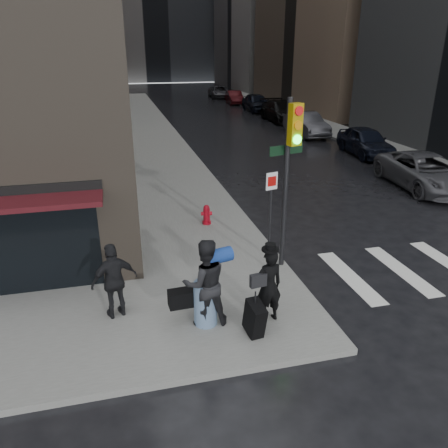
{
  "coord_description": "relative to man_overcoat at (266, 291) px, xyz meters",
  "views": [
    {
      "loc": [
        -2.4,
        -8.37,
        5.85
      ],
      "look_at": [
        0.31,
        2.46,
        1.3
      ],
      "focal_mm": 35.0,
      "sensor_mm": 36.0,
      "label": 1
    }
  ],
  "objects": [
    {
      "name": "traffic_light",
      "position": [
        1.36,
        2.44,
        2.14
      ],
      "size": [
        1.11,
        0.64,
        4.56
      ],
      "rotation": [
        0.0,
        0.0,
        0.26
      ],
      "color": "black",
      "rests_on": "ground"
    },
    {
      "name": "parked_car_6",
      "position": [
        10.11,
        46.5,
        -0.26
      ],
      "size": [
        2.6,
        5.09,
        1.38
      ],
      "primitive_type": "imported",
      "rotation": [
        0.0,
        0.0,
        -0.07
      ],
      "color": "#414146",
      "rests_on": "ground"
    },
    {
      "name": "fire_hydrant",
      "position": [
        -0.04,
        6.04,
        -0.49
      ],
      "size": [
        0.39,
        0.3,
        0.69
      ],
      "rotation": [
        0.0,
        0.0,
        -0.11
      ],
      "color": "#9E0918",
      "rests_on": "ground"
    },
    {
      "name": "man_jeans",
      "position": [
        -1.28,
        0.31,
        0.21
      ],
      "size": [
        1.45,
        0.82,
        2.02
      ],
      "rotation": [
        0.0,
        0.0,
        3.2
      ],
      "color": "black",
      "rests_on": "ground"
    },
    {
      "name": "parked_car_4",
      "position": [
        10.74,
        33.74,
        -0.11
      ],
      "size": [
        2.08,
        4.94,
        1.67
      ],
      "primitive_type": "imported",
      "rotation": [
        0.0,
        0.0,
        -0.02
      ],
      "color": "black",
      "rests_on": "ground"
    },
    {
      "name": "parked_car_0",
      "position": [
        10.25,
        8.22,
        -0.2
      ],
      "size": [
        3.02,
        5.63,
        1.5
      ],
      "primitive_type": "imported",
      "rotation": [
        0.0,
        0.0,
        -0.1
      ],
      "color": "#4D4E52",
      "rests_on": "ground"
    },
    {
      "name": "man_overcoat",
      "position": [
        0.0,
        0.0,
        0.0
      ],
      "size": [
        0.98,
        1.07,
        1.91
      ],
      "rotation": [
        0.0,
        0.0,
        3.28
      ],
      "color": "black",
      "rests_on": "ground"
    },
    {
      "name": "man_greycoat",
      "position": [
        -3.16,
        1.09,
        0.09
      ],
      "size": [
        1.13,
        0.74,
        1.78
      ],
      "rotation": [
        0.0,
        0.0,
        3.46
      ],
      "color": "black",
      "rests_on": "ground"
    },
    {
      "name": "parked_car_1",
      "position": [
        11.12,
        14.6,
        -0.15
      ],
      "size": [
        2.27,
        4.83,
        1.6
      ],
      "primitive_type": "imported",
      "rotation": [
        0.0,
        0.0,
        -0.08
      ],
      "color": "black",
      "rests_on": "ground"
    },
    {
      "name": "parked_car_5",
      "position": [
        10.27,
        40.12,
        -0.26
      ],
      "size": [
        1.82,
        4.29,
        1.38
      ],
      "primitive_type": "imported",
      "rotation": [
        0.0,
        0.0,
        -0.09
      ],
      "color": "#3E0C0F",
      "rests_on": "ground"
    },
    {
      "name": "sidewalk_left",
      "position": [
        -0.46,
        27.66,
        -0.87
      ],
      "size": [
        4.0,
        50.0,
        0.15
      ],
      "primitive_type": "cube",
      "color": "slate",
      "rests_on": "ground"
    },
    {
      "name": "sidewalk_right",
      "position": [
        13.04,
        27.66,
        -0.87
      ],
      "size": [
        3.0,
        50.0,
        0.15
      ],
      "primitive_type": "cube",
      "color": "slate",
      "rests_on": "ground"
    },
    {
      "name": "ground",
      "position": [
        -0.46,
        0.66,
        -0.95
      ],
      "size": [
        140.0,
        140.0,
        0.0
      ],
      "primitive_type": "plane",
      "color": "black",
      "rests_on": "ground"
    },
    {
      "name": "parked_car_3",
      "position": [
        10.87,
        27.36,
        -0.11
      ],
      "size": [
        2.41,
        5.81,
        1.68
      ],
      "primitive_type": "imported",
      "rotation": [
        0.0,
        0.0,
        -0.01
      ],
      "color": "black",
      "rests_on": "ground"
    },
    {
      "name": "parked_car_2",
      "position": [
        10.27,
        20.98,
        -0.14
      ],
      "size": [
        1.74,
        4.89,
        1.61
      ],
      "primitive_type": "imported",
      "rotation": [
        0.0,
        0.0,
        -0.01
      ],
      "color": "#3F3E43",
      "rests_on": "ground"
    }
  ]
}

